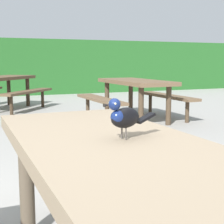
{
  "coord_description": "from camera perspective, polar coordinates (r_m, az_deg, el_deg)",
  "views": [
    {
      "loc": [
        -0.45,
        -1.41,
        1.08
      ],
      "look_at": [
        0.17,
        0.07,
        0.84
      ],
      "focal_mm": 54.89,
      "sensor_mm": 36.0,
      "label": 1
    }
  ],
  "objects": [
    {
      "name": "picnic_table_foreground",
      "position": [
        1.54,
        0.12,
        -11.4
      ],
      "size": [
        1.7,
        1.81,
        0.74
      ],
      "color": "#84725B",
      "rests_on": "ground"
    },
    {
      "name": "picnic_table_mid_right",
      "position": [
        8.12,
        -18.11,
        4.34
      ],
      "size": [
        2.39,
        2.39,
        0.74
      ],
      "color": "brown",
      "rests_on": "ground"
    },
    {
      "name": "picnic_table_mid_left",
      "position": [
        6.32,
        3.91,
        3.68
      ],
      "size": [
        1.72,
        1.82,
        0.74
      ],
      "color": "brown",
      "rests_on": "ground"
    },
    {
      "name": "bird_grackle",
      "position": [
        1.48,
        1.92,
        -0.72
      ],
      "size": [
        0.28,
        0.12,
        0.18
      ],
      "color": "black",
      "rests_on": "picnic_table_foreground"
    }
  ]
}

